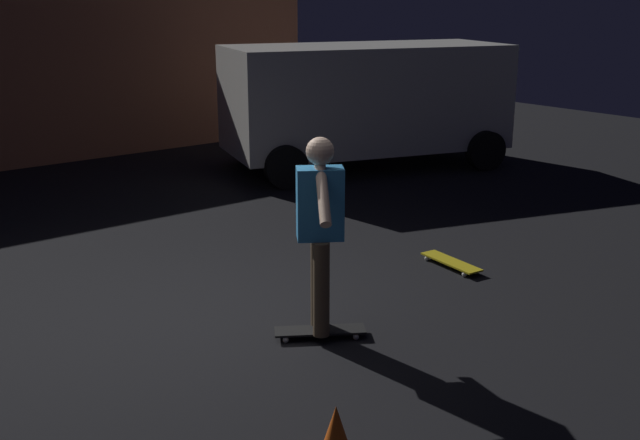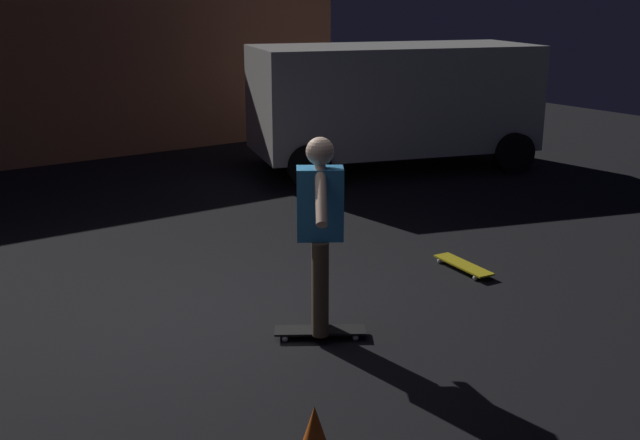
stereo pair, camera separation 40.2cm
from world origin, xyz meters
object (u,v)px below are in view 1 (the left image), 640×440
(skateboard_ridden, at_px, (320,331))
(skateboard_spare, at_px, (451,262))
(parked_van, at_px, (366,98))
(skater, at_px, (320,222))

(skateboard_ridden, relative_size, skateboard_spare, 0.96)
(parked_van, xyz_separation_m, skateboard_spare, (-2.64, -4.35, -1.11))
(skateboard_spare, bearing_deg, skater, -167.39)
(skater, bearing_deg, parked_van, 45.02)
(parked_van, bearing_deg, skateboard_spare, -121.26)
(skateboard_ridden, bearing_deg, skateboard_spare, 12.61)
(parked_van, height_order, skater, parked_van)
(skateboard_spare, xyz_separation_m, skater, (-2.20, -0.49, 0.98))
(parked_van, relative_size, skateboard_spare, 6.23)
(skateboard_spare, relative_size, skater, 0.48)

